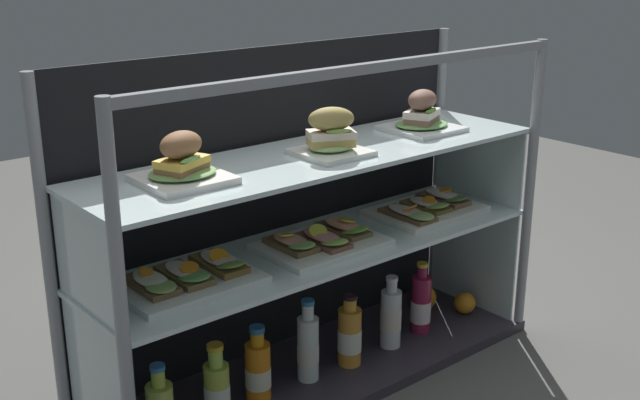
# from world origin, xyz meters

# --- Properties ---
(ground_plane) EXTENTS (6.00, 6.00, 0.02)m
(ground_plane) POSITION_xyz_m (0.00, 0.00, -0.01)
(ground_plane) COLOR #555350
(ground_plane) RESTS_ON ground
(case_base_deck) EXTENTS (1.41, 0.41, 0.03)m
(case_base_deck) POSITION_xyz_m (0.00, 0.00, 0.02)
(case_base_deck) COLOR #312C36
(case_base_deck) RESTS_ON ground
(case_frame) EXTENTS (1.41, 0.41, 0.94)m
(case_frame) POSITION_xyz_m (0.00, 0.13, 0.51)
(case_frame) COLOR gray
(case_frame) RESTS_ON ground
(riser_lower_tier) EXTENTS (1.35, 0.35, 0.37)m
(riser_lower_tier) POSITION_xyz_m (0.00, 0.00, 0.22)
(riser_lower_tier) COLOR silver
(riser_lower_tier) RESTS_ON case_base_deck
(shelf_lower_glass) EXTENTS (1.36, 0.36, 0.01)m
(shelf_lower_glass) POSITION_xyz_m (0.00, 0.00, 0.41)
(shelf_lower_glass) COLOR silver
(shelf_lower_glass) RESTS_ON riser_lower_tier
(riser_upper_tier) EXTENTS (1.35, 0.35, 0.25)m
(riser_upper_tier) POSITION_xyz_m (0.00, 0.00, 0.54)
(riser_upper_tier) COLOR silver
(riser_upper_tier) RESTS_ON shelf_lower_glass
(shelf_upper_glass) EXTENTS (1.36, 0.36, 0.01)m
(shelf_upper_glass) POSITION_xyz_m (0.00, 0.00, 0.67)
(shelf_upper_glass) COLOR silver
(shelf_upper_glass) RESTS_ON riser_upper_tier
(plated_roll_sandwich_mid_right) EXTENTS (0.20, 0.20, 0.12)m
(plated_roll_sandwich_mid_right) POSITION_xyz_m (-0.42, -0.00, 0.72)
(plated_roll_sandwich_mid_right) COLOR white
(plated_roll_sandwich_mid_right) RESTS_ON shelf_upper_glass
(plated_roll_sandwich_far_right) EXTENTS (0.18, 0.18, 0.13)m
(plated_roll_sandwich_far_right) POSITION_xyz_m (0.01, -0.03, 0.73)
(plated_roll_sandwich_far_right) COLOR white
(plated_roll_sandwich_far_right) RESTS_ON shelf_upper_glass
(plated_roll_sandwich_mid_left) EXTENTS (0.20, 0.20, 0.12)m
(plated_roll_sandwich_mid_left) POSITION_xyz_m (0.40, 0.01, 0.72)
(plated_roll_sandwich_mid_left) COLOR white
(plated_roll_sandwich_mid_left) RESTS_ON shelf_upper_glass
(open_sandwich_tray_mid_right) EXTENTS (0.34, 0.24, 0.06)m
(open_sandwich_tray_mid_right) POSITION_xyz_m (-0.42, 0.00, 0.43)
(open_sandwich_tray_mid_right) COLOR white
(open_sandwich_tray_mid_right) RESTS_ON shelf_lower_glass
(open_sandwich_tray_right_of_center) EXTENTS (0.34, 0.24, 0.06)m
(open_sandwich_tray_right_of_center) POSITION_xyz_m (-0.01, -0.01, 0.43)
(open_sandwich_tray_right_of_center) COLOR white
(open_sandwich_tray_right_of_center) RESTS_ON shelf_lower_glass
(open_sandwich_tray_far_left) EXTENTS (0.34, 0.24, 0.06)m
(open_sandwich_tray_far_left) POSITION_xyz_m (0.43, -0.01, 0.43)
(open_sandwich_tray_far_left) COLOR white
(open_sandwich_tray_far_left) RESTS_ON shelf_lower_glass
(juice_bottle_front_left_end) EXTENTS (0.07, 0.07, 0.22)m
(juice_bottle_front_left_end) POSITION_xyz_m (-0.37, -0.04, 0.12)
(juice_bottle_front_left_end) COLOR #B6CB48
(juice_bottle_front_left_end) RESTS_ON case_base_deck
(juice_bottle_tucked_behind) EXTENTS (0.07, 0.07, 0.21)m
(juice_bottle_tucked_behind) POSITION_xyz_m (-0.23, -0.02, 0.12)
(juice_bottle_tucked_behind) COLOR orange
(juice_bottle_tucked_behind) RESTS_ON case_base_deck
(juice_bottle_back_left) EXTENTS (0.06, 0.06, 0.24)m
(juice_bottle_back_left) POSITION_xyz_m (-0.07, -0.03, 0.13)
(juice_bottle_back_left) COLOR white
(juice_bottle_back_left) RESTS_ON case_base_deck
(juice_bottle_front_right_end) EXTENTS (0.07, 0.07, 0.22)m
(juice_bottle_front_right_end) POSITION_xyz_m (0.08, -0.04, 0.12)
(juice_bottle_front_right_end) COLOR orange
(juice_bottle_front_right_end) RESTS_ON case_base_deck
(juice_bottle_back_right) EXTENTS (0.06, 0.06, 0.23)m
(juice_bottle_back_right) POSITION_xyz_m (0.25, -0.04, 0.13)
(juice_bottle_back_right) COLOR white
(juice_bottle_back_right) RESTS_ON case_base_deck
(juice_bottle_front_second) EXTENTS (0.06, 0.06, 0.23)m
(juice_bottle_front_second) POSITION_xyz_m (0.39, -0.03, 0.12)
(juice_bottle_front_second) COLOR maroon
(juice_bottle_front_second) RESTS_ON case_base_deck
(orange_fruit_beside_bottles) EXTENTS (0.07, 0.07, 0.07)m
(orange_fruit_beside_bottles) POSITION_xyz_m (0.60, -0.04, 0.07)
(orange_fruit_beside_bottles) COLOR orange
(orange_fruit_beside_bottles) RESTS_ON case_base_deck
(orange_fruit_near_left_post) EXTENTS (0.08, 0.08, 0.08)m
(orange_fruit_near_left_post) POSITION_xyz_m (0.51, 0.07, 0.07)
(orange_fruit_near_left_post) COLOR orange
(orange_fruit_near_left_post) RESTS_ON case_base_deck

